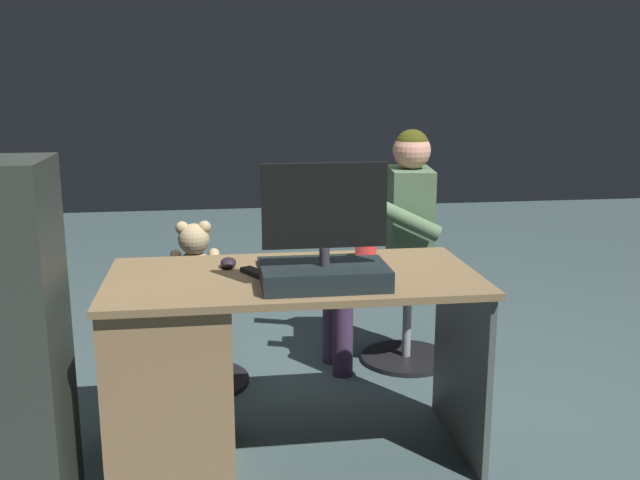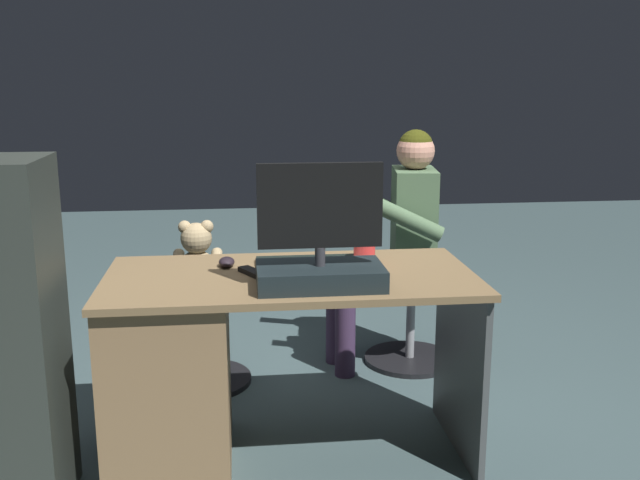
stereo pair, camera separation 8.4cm
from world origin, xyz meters
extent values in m
plane|color=#3E5153|center=(0.00, 0.00, 0.00)|extent=(10.00, 10.00, 0.00)
cube|color=brown|center=(0.00, 0.34, 0.71)|extent=(1.35, 0.68, 0.03)
cube|color=olive|center=(0.45, 0.34, 0.35)|extent=(0.43, 0.62, 0.70)
cube|color=#474C4C|center=(-0.65, 0.34, 0.35)|extent=(0.02, 0.61, 0.70)
cube|color=black|center=(-0.09, 0.51, 0.76)|extent=(0.44, 0.25, 0.07)
cylinder|color=#333338|center=(-0.09, 0.51, 0.83)|extent=(0.04, 0.04, 0.06)
cube|color=black|center=(-0.09, 0.51, 1.01)|extent=(0.43, 0.02, 0.29)
cube|color=#19598C|center=(-0.09, 0.49, 1.01)|extent=(0.39, 0.00, 0.26)
cube|color=black|center=(-0.09, 0.21, 0.74)|extent=(0.42, 0.14, 0.02)
ellipsoid|color=black|center=(0.23, 0.21, 0.74)|extent=(0.06, 0.10, 0.04)
cylinder|color=red|center=(-0.30, 0.21, 0.77)|extent=(0.08, 0.08, 0.09)
cube|color=black|center=(0.14, 0.34, 0.74)|extent=(0.11, 0.15, 0.02)
cube|color=beige|center=(-0.17, 0.37, 0.74)|extent=(0.27, 0.34, 0.02)
cylinder|color=black|center=(0.38, -0.39, 0.01)|extent=(0.47, 0.47, 0.03)
cylinder|color=gray|center=(0.38, -0.39, 0.21)|extent=(0.04, 0.04, 0.38)
cylinder|color=#413E4F|center=(0.38, -0.39, 0.43)|extent=(0.37, 0.37, 0.06)
ellipsoid|color=tan|center=(0.38, -0.39, 0.56)|extent=(0.18, 0.15, 0.19)
sphere|color=tan|center=(0.38, -0.39, 0.71)|extent=(0.14, 0.14, 0.14)
sphere|color=beige|center=(0.38, -0.45, 0.70)|extent=(0.05, 0.05, 0.05)
sphere|color=tan|center=(0.33, -0.39, 0.76)|extent=(0.06, 0.06, 0.06)
sphere|color=tan|center=(0.43, -0.39, 0.76)|extent=(0.06, 0.06, 0.06)
cylinder|color=tan|center=(0.29, -0.42, 0.59)|extent=(0.05, 0.14, 0.09)
cylinder|color=tan|center=(0.47, -0.42, 0.59)|extent=(0.05, 0.14, 0.09)
cylinder|color=tan|center=(0.33, -0.49, 0.49)|extent=(0.06, 0.11, 0.06)
cylinder|color=tan|center=(0.43, -0.49, 0.49)|extent=(0.06, 0.11, 0.06)
cylinder|color=black|center=(-0.67, -0.53, 0.01)|extent=(0.46, 0.46, 0.03)
cylinder|color=gray|center=(-0.67, -0.53, 0.21)|extent=(0.04, 0.04, 0.38)
cylinder|color=#44445B|center=(-0.67, -0.53, 0.43)|extent=(0.38, 0.38, 0.06)
cube|color=#4F6C4B|center=(-0.67, -0.53, 0.73)|extent=(0.24, 0.34, 0.53)
sphere|color=tan|center=(-0.67, -0.53, 1.08)|extent=(0.18, 0.18, 0.18)
sphere|color=#3A3C0F|center=(-0.67, -0.53, 1.10)|extent=(0.17, 0.17, 0.17)
cylinder|color=#4F6C4B|center=(-0.55, -0.31, 0.81)|extent=(0.42, 0.13, 0.25)
cylinder|color=#4F6C4B|center=(-0.50, -0.70, 0.81)|extent=(0.42, 0.13, 0.25)
cylinder|color=#3E2B48|center=(-0.50, -0.41, 0.48)|extent=(0.38, 0.16, 0.11)
cylinder|color=#3E2B48|center=(-0.32, -0.39, 0.23)|extent=(0.10, 0.10, 0.46)
cylinder|color=#3E2B48|center=(-0.48, -0.59, 0.48)|extent=(0.38, 0.16, 0.11)
cylinder|color=#3E2B48|center=(-0.29, -0.56, 0.23)|extent=(0.10, 0.10, 0.46)
camera|label=1|loc=(0.27, 2.89, 1.44)|focal=40.76mm
camera|label=2|loc=(0.19, 2.90, 1.44)|focal=40.76mm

